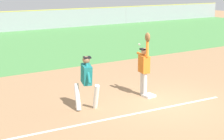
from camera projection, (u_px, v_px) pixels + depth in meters
ground_plane at (163, 103)px, 11.78m from camera, size 70.37×70.37×0.00m
outfield_grass at (25, 45)px, 22.80m from camera, size 52.31×14.45×0.01m
chalk_foul_line at (54, 130)px, 9.57m from camera, size 11.97×0.99×0.01m
first_base at (149, 96)px, 12.41m from camera, size 0.38×0.38×0.08m
fielder at (144, 65)px, 12.26m from camera, size 0.35×0.89×2.28m
runner at (87, 79)px, 10.91m from camera, size 0.76×0.84×1.72m
baseball at (139, 44)px, 12.19m from camera, size 0.07×0.07×0.07m
parked_car_tan at (7, 18)px, 33.76m from camera, size 4.57×2.46×1.25m
parked_car_silver at (58, 16)px, 36.44m from camera, size 4.56×2.45×1.25m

